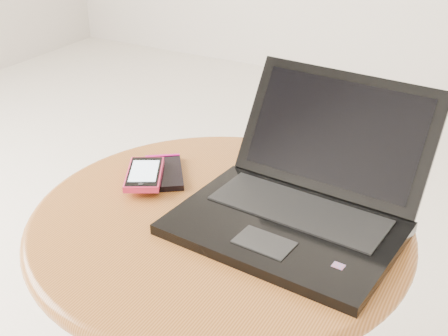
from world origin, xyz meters
The scene contains 4 objects.
table centered at (0.08, -0.06, 0.39)m, with size 0.62×0.62×0.49m.
laptop centered at (0.20, -0.01, 0.53)m, with size 0.36×0.37×0.20m.
phone_black centered at (-0.07, 0.01, 0.50)m, with size 0.13×0.14×0.01m.
phone_pink centered at (-0.09, -0.03, 0.51)m, with size 0.11×0.13×0.01m.
Camera 1 is at (0.48, -0.76, 1.01)m, focal length 47.64 mm.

